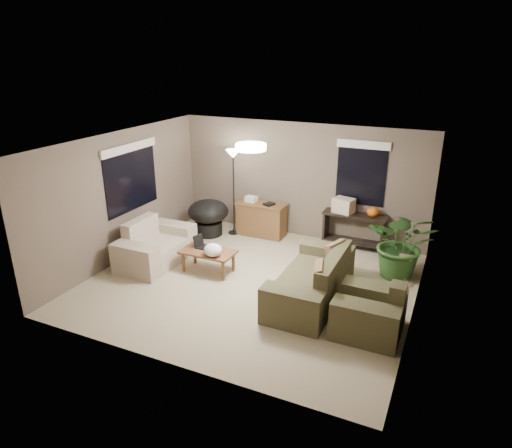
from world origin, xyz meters
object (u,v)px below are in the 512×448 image
at_px(houseplant, 402,251).
at_px(floor_lamp, 233,164).
at_px(armchair, 370,313).
at_px(console_table, 354,228).
at_px(loveseat, 155,248).
at_px(cat_scratching_post, 404,271).
at_px(desk, 261,219).
at_px(papasan_chair, 208,215).
at_px(coffee_table, 208,254).
at_px(main_sofa, 314,283).

bearing_deg(houseplant, floor_lamp, 170.30).
bearing_deg(armchair, console_table, 107.79).
relative_size(loveseat, floor_lamp, 0.84).
bearing_deg(console_table, cat_scratching_post, -43.58).
distance_m(desk, papasan_chair, 1.19).
xyz_separation_m(coffee_table, cat_scratching_post, (3.38, 1.09, -0.14)).
xyz_separation_m(main_sofa, coffee_table, (-2.09, 0.14, 0.06)).
height_order(armchair, cat_scratching_post, armchair).
distance_m(armchair, coffee_table, 3.22).
bearing_deg(loveseat, coffee_table, 3.19).
height_order(main_sofa, houseplant, houseplant).
bearing_deg(armchair, loveseat, 171.53).
relative_size(main_sofa, console_table, 1.69).
distance_m(houseplant, cat_scratching_post, 0.37).
height_order(armchair, desk, armchair).
bearing_deg(cat_scratching_post, papasan_chair, 173.10).
relative_size(armchair, cat_scratching_post, 2.00).
xyz_separation_m(console_table, cat_scratching_post, (1.18, -1.12, -0.22)).
bearing_deg(coffee_table, loveseat, -176.81).
xyz_separation_m(loveseat, desk, (1.33, 2.14, 0.08)).
bearing_deg(armchair, desk, 136.93).
height_order(armchair, papasan_chair, armchair).
height_order(coffee_table, desk, desk).
relative_size(floor_lamp, cat_scratching_post, 3.82).
bearing_deg(main_sofa, armchair, -28.40).
bearing_deg(loveseat, desk, 58.15).
relative_size(armchair, coffee_table, 1.00).
xyz_separation_m(coffee_table, floor_lamp, (-0.44, 1.92, 1.24)).
height_order(main_sofa, console_table, main_sofa).
bearing_deg(floor_lamp, console_table, 6.38).
distance_m(armchair, desk, 4.07).
bearing_deg(desk, floor_lamp, -165.95).
distance_m(desk, floor_lamp, 1.37).
bearing_deg(papasan_chair, coffee_table, -60.19).
height_order(papasan_chair, floor_lamp, floor_lamp).
relative_size(armchair, houseplant, 0.76).
bearing_deg(floor_lamp, armchair, -36.29).
height_order(main_sofa, papasan_chair, main_sofa).
bearing_deg(houseplant, armchair, -94.18).
bearing_deg(cat_scratching_post, coffee_table, -162.10).
relative_size(loveseat, coffee_table, 1.60).
bearing_deg(papasan_chair, loveseat, -98.05).
bearing_deg(houseplant, desk, 165.81).
relative_size(main_sofa, armchair, 2.20).
distance_m(coffee_table, cat_scratching_post, 3.56).
bearing_deg(desk, papasan_chair, -157.16).
distance_m(loveseat, desk, 2.52).
bearing_deg(cat_scratching_post, console_table, 136.42).
bearing_deg(coffee_table, papasan_chair, 119.81).
xyz_separation_m(coffee_table, houseplant, (3.28, 1.29, 0.15)).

